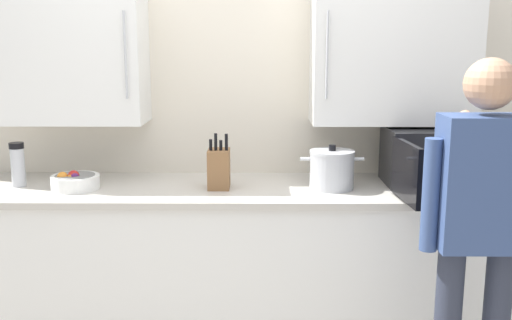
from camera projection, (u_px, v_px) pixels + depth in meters
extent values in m
cube|color=beige|center=(230.00, 111.00, 3.36)|extent=(4.04, 0.10, 2.50)
cube|color=white|center=(64.00, 55.00, 3.09)|extent=(0.86, 0.32, 0.73)
cylinder|color=#B7BABF|center=(125.00, 55.00, 2.92)|extent=(0.01, 0.01, 0.44)
cube|color=white|center=(393.00, 55.00, 3.08)|extent=(0.86, 0.32, 0.73)
cylinder|color=#B7BABF|center=(327.00, 55.00, 2.91)|extent=(0.01, 0.01, 0.44)
cube|color=white|center=(228.00, 270.00, 3.15)|extent=(3.26, 0.64, 0.87)
cube|color=#BCB7AD|center=(227.00, 189.00, 3.06)|extent=(3.30, 0.68, 0.03)
cube|color=black|center=(435.00, 157.00, 3.07)|extent=(0.51, 0.37, 0.30)
cube|color=beige|center=(422.00, 157.00, 3.06)|extent=(0.33, 0.31, 0.24)
cube|color=black|center=(484.00, 164.00, 2.88)|extent=(0.14, 0.01, 0.28)
cube|color=black|center=(406.00, 172.00, 2.71)|extent=(0.05, 0.37, 0.28)
cube|color=brown|center=(219.00, 169.00, 3.00)|extent=(0.11, 0.15, 0.20)
cylinder|color=black|center=(211.00, 145.00, 2.95)|extent=(0.02, 0.02, 0.06)
cylinder|color=black|center=(216.00, 142.00, 2.95)|extent=(0.02, 0.02, 0.09)
cylinder|color=black|center=(221.00, 145.00, 2.95)|extent=(0.02, 0.02, 0.05)
cylinder|color=black|center=(226.00, 142.00, 2.95)|extent=(0.02, 0.02, 0.08)
cylinder|color=white|center=(75.00, 182.00, 3.00)|extent=(0.24, 0.24, 0.07)
cylinder|color=slate|center=(75.00, 179.00, 2.99)|extent=(0.20, 0.20, 0.04)
sphere|color=red|center=(74.00, 176.00, 2.98)|extent=(0.06, 0.06, 0.06)
sphere|color=orange|center=(72.00, 177.00, 2.97)|extent=(0.04, 0.04, 0.04)
sphere|color=orange|center=(62.00, 177.00, 2.96)|extent=(0.05, 0.05, 0.05)
sphere|color=#511E5B|center=(74.00, 177.00, 2.97)|extent=(0.05, 0.05, 0.05)
cylinder|color=#B7BABF|center=(332.00, 171.00, 3.00)|extent=(0.23, 0.23, 0.18)
cylinder|color=#B7BABF|center=(332.00, 152.00, 2.98)|extent=(0.23, 0.23, 0.02)
cylinder|color=black|center=(332.00, 148.00, 2.97)|extent=(0.04, 0.04, 0.03)
cylinder|color=#B7BABF|center=(305.00, 159.00, 2.98)|extent=(0.05, 0.02, 0.02)
cylinder|color=#B7BABF|center=(359.00, 159.00, 2.98)|extent=(0.05, 0.02, 0.02)
cylinder|color=#B7BABF|center=(18.00, 167.00, 3.04)|extent=(0.07, 0.07, 0.20)
cylinder|color=black|center=(16.00, 146.00, 3.01)|extent=(0.07, 0.07, 0.03)
cube|color=#334775|center=(483.00, 183.00, 2.29)|extent=(0.34, 0.20, 0.54)
sphere|color=tan|center=(490.00, 84.00, 2.22)|extent=(0.20, 0.20, 0.20)
cylinder|color=tan|center=(492.00, 145.00, 2.49)|extent=(0.18, 0.49, 0.25)
cylinder|color=#334775|center=(431.00, 195.00, 2.30)|extent=(0.07, 0.07, 0.46)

